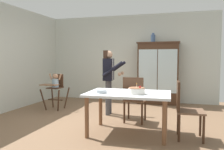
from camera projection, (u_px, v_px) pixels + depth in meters
ground_plane at (103, 122)px, 4.76m from camera, size 6.24×6.24×0.00m
wall_back at (129, 58)px, 7.18m from camera, size 5.32×0.06×2.70m
china_cabinet at (158, 73)px, 6.70m from camera, size 1.23×0.48×1.82m
ceramic_vase at (153, 38)px, 6.67m from camera, size 0.13×0.13×0.27m
high_chair_with_toddler at (55, 85)px, 5.95m from camera, size 0.58×0.68×0.95m
adult_person at (109, 74)px, 5.39m from camera, size 0.53×0.51×1.53m
dining_table at (128, 98)px, 3.99m from camera, size 1.48×1.00×0.74m
birthday_cake at (137, 91)px, 3.83m from camera, size 0.28×0.28×0.19m
serving_bowl at (102, 91)px, 3.92m from camera, size 0.18×0.18×0.05m
dining_chair_far_side at (134, 96)px, 4.67m from camera, size 0.45×0.45×0.96m
dining_chair_right_end at (184, 106)px, 3.76m from camera, size 0.46×0.46×0.96m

